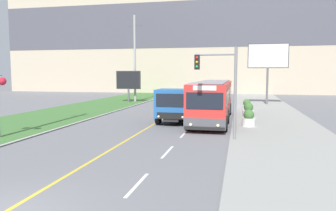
{
  "coord_description": "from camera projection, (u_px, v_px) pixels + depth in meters",
  "views": [
    {
      "loc": [
        5.96,
        -6.76,
        3.63
      ],
      "look_at": [
        1.1,
        15.47,
        1.4
      ],
      "focal_mm": 35.0,
      "sensor_mm": 36.0,
      "label": 1
    }
  ],
  "objects": [
    {
      "name": "city_bus",
      "position": [
        213.0,
        101.0,
        25.27
      ],
      "size": [
        2.64,
        12.4,
        3.04
      ],
      "color": "red",
      "rests_on": "ground_plane"
    },
    {
      "name": "traffic_light_mast",
      "position": [
        222.0,
        81.0,
        17.56
      ],
      "size": [
        2.28,
        0.32,
        5.04
      ],
      "color": "slate",
      "rests_on": "ground_plane"
    },
    {
      "name": "utility_pole_far",
      "position": [
        135.0,
        58.0,
        41.8
      ],
      "size": [
        1.8,
        0.28,
        10.98
      ],
      "color": "#9E9E99",
      "rests_on": "ground_plane"
    },
    {
      "name": "billboard_small",
      "position": [
        128.0,
        81.0,
        41.31
      ],
      "size": [
        3.17,
        0.24,
        3.96
      ],
      "color": "#59595B",
      "rests_on": "ground_plane"
    },
    {
      "name": "lane_marking_centre",
      "position": [
        58.0,
        188.0,
        10.41
      ],
      "size": [
        2.88,
        140.0,
        0.01
      ],
      "color": "gold",
      "rests_on": "ground_plane"
    },
    {
      "name": "planter_round_third",
      "position": [
        247.0,
        106.0,
        31.42
      ],
      "size": [
        0.89,
        0.89,
        1.1
      ],
      "color": "silver",
      "rests_on": "sidewalk_right"
    },
    {
      "name": "planter_round_second",
      "position": [
        248.0,
        111.0,
        26.72
      ],
      "size": [
        0.95,
        0.95,
        1.2
      ],
      "color": "silver",
      "rests_on": "sidewalk_right"
    },
    {
      "name": "dump_truck",
      "position": [
        176.0,
        106.0,
        24.07
      ],
      "size": [
        2.5,
        6.19,
        2.52
      ],
      "color": "black",
      "rests_on": "ground_plane"
    },
    {
      "name": "apartment_block_background",
      "position": [
        208.0,
        30.0,
        61.81
      ],
      "size": [
        80.0,
        8.04,
        23.7
      ],
      "color": "#BCAD93",
      "rests_on": "ground_plane"
    },
    {
      "name": "billboard_large",
      "position": [
        268.0,
        58.0,
        37.43
      ],
      "size": [
        4.52,
        0.24,
        7.05
      ],
      "color": "#59595B",
      "rests_on": "ground_plane"
    },
    {
      "name": "planter_round_near",
      "position": [
        249.0,
        119.0,
        22.06
      ],
      "size": [
        0.89,
        0.89,
        1.14
      ],
      "color": "silver",
      "rests_on": "sidewalk_right"
    }
  ]
}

